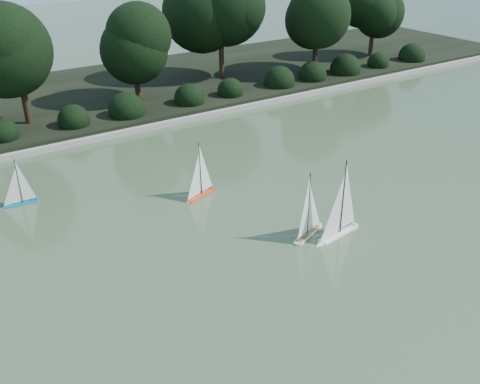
# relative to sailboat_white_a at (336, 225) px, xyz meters

# --- Properties ---
(ground) EXTENTS (80.00, 80.00, 0.00)m
(ground) POSITION_rel_sailboat_white_a_xyz_m (-0.84, -0.71, -0.29)
(ground) COLOR #31482B
(ground) RESTS_ON ground
(pond_coping) EXTENTS (40.00, 0.35, 0.18)m
(pond_coping) POSITION_rel_sailboat_white_a_xyz_m (-0.84, 8.29, -0.20)
(pond_coping) COLOR gray
(pond_coping) RESTS_ON ground
(far_bank) EXTENTS (40.00, 8.00, 0.30)m
(far_bank) POSITION_rel_sailboat_white_a_xyz_m (-0.84, 12.29, -0.14)
(far_bank) COLOR black
(far_bank) RESTS_ON ground
(tree_line) EXTENTS (26.31, 3.93, 4.39)m
(tree_line) POSITION_rel_sailboat_white_a_xyz_m (0.39, 10.73, 2.35)
(tree_line) COLOR black
(tree_line) RESTS_ON ground
(shrub_hedge) EXTENTS (29.10, 1.10, 1.10)m
(shrub_hedge) POSITION_rel_sailboat_white_a_xyz_m (-0.84, 9.19, 0.16)
(shrub_hedge) COLOR black
(shrub_hedge) RESTS_ON ground
(sailboat_white_a) EXTENTS (1.37, 0.40, 1.86)m
(sailboat_white_a) POSITION_rel_sailboat_white_a_xyz_m (0.00, 0.00, 0.00)
(sailboat_white_a) COLOR white
(sailboat_white_a) RESTS_ON ground
(sailboat_white_b) EXTENTS (1.14, 0.57, 1.60)m
(sailboat_white_b) POSITION_rel_sailboat_white_a_xyz_m (-0.37, 0.41, -0.05)
(sailboat_white_b) COLOR silver
(sailboat_white_b) RESTS_ON ground
(sailboat_orange) EXTENTS (1.07, 0.47, 1.47)m
(sailboat_orange) POSITION_rel_sailboat_white_a_xyz_m (-1.56, 3.24, -0.06)
(sailboat_orange) COLOR #F74B1E
(sailboat_orange) RESTS_ON ground
(sailboat_teal) EXTENTS (0.91, 0.23, 1.23)m
(sailboat_teal) POSITION_rel_sailboat_white_a_xyz_m (-5.37, 5.27, -0.10)
(sailboat_teal) COLOR #06829A
(sailboat_teal) RESTS_ON ground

